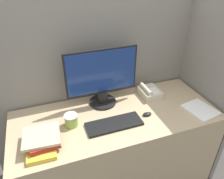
# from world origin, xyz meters

# --- Properties ---
(cubicle_panel_rear) EXTENTS (2.05, 0.04, 1.67)m
(cubicle_panel_rear) POSITION_xyz_m (0.00, 0.72, 0.83)
(cubicle_panel_rear) COLOR gray
(cubicle_panel_rear) RESTS_ON ground_plane
(cubicle_panel_right) EXTENTS (0.04, 0.74, 1.67)m
(cubicle_panel_right) POSITION_xyz_m (0.86, 0.37, 0.83)
(cubicle_panel_right) COLOR gray
(cubicle_panel_right) RESTS_ON ground_plane
(desk) EXTENTS (1.65, 0.68, 0.76)m
(desk) POSITION_xyz_m (0.00, 0.34, 0.38)
(desk) COLOR tan
(desk) RESTS_ON ground_plane
(monitor) EXTENTS (0.59, 0.23, 0.49)m
(monitor) POSITION_xyz_m (-0.05, 0.54, 0.99)
(monitor) COLOR black
(monitor) RESTS_ON desk
(keyboard) EXTENTS (0.42, 0.16, 0.02)m
(keyboard) POSITION_xyz_m (-0.06, 0.24, 0.77)
(keyboard) COLOR black
(keyboard) RESTS_ON desk
(mouse) EXTENTS (0.08, 0.04, 0.02)m
(mouse) POSITION_xyz_m (0.23, 0.25, 0.77)
(mouse) COLOR black
(mouse) RESTS_ON desk
(coffee_cup) EXTENTS (0.10, 0.10, 0.10)m
(coffee_cup) POSITION_xyz_m (-0.36, 0.34, 0.81)
(coffee_cup) COLOR #8CB247
(coffee_cup) RESTS_ON desk
(book_stack) EXTENTS (0.26, 0.31, 0.09)m
(book_stack) POSITION_xyz_m (-0.58, 0.21, 0.80)
(book_stack) COLOR gold
(book_stack) RESTS_ON desk
(desk_telephone) EXTENTS (0.16, 0.20, 0.10)m
(desk_telephone) POSITION_xyz_m (0.38, 0.50, 0.80)
(desk_telephone) COLOR beige
(desk_telephone) RESTS_ON desk
(paper_pile) EXTENTS (0.25, 0.28, 0.02)m
(paper_pile) POSITION_xyz_m (0.67, 0.16, 0.77)
(paper_pile) COLOR white
(paper_pile) RESTS_ON desk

